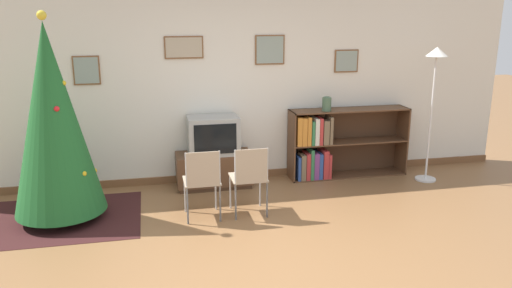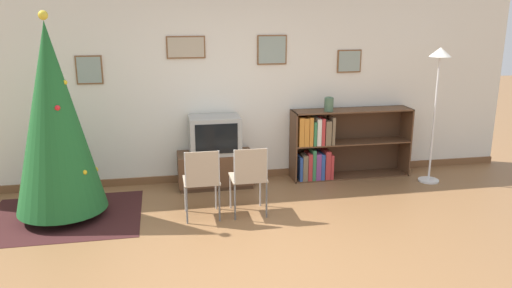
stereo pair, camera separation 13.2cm
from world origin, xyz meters
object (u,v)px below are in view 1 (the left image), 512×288
object	(u,v)px
christmas_tree	(53,120)
tv_console	(214,170)
vase	(327,104)
standing_lamp	(434,80)
folding_chair_right	(250,176)
bookshelf	(328,145)
television	(213,135)
folding_chair_left	(202,180)

from	to	relation	value
christmas_tree	tv_console	world-z (taller)	christmas_tree
christmas_tree	vase	xyz separation A→B (m)	(3.37, 0.72, -0.08)
tv_console	standing_lamp	world-z (taller)	standing_lamp
folding_chair_right	bookshelf	bearing A→B (deg)	39.86
television	folding_chair_left	bearing A→B (deg)	-104.02
christmas_tree	standing_lamp	bearing A→B (deg)	4.22
folding_chair_right	standing_lamp	size ratio (longest dim) A/B	0.45
christmas_tree	folding_chair_left	world-z (taller)	christmas_tree
christmas_tree	folding_chair_right	world-z (taller)	christmas_tree
bookshelf	standing_lamp	size ratio (longest dim) A/B	0.92
vase	standing_lamp	world-z (taller)	standing_lamp
tv_console	standing_lamp	distance (m)	3.16
standing_lamp	bookshelf	bearing A→B (deg)	161.76
standing_lamp	christmas_tree	bearing A→B (deg)	-175.78
tv_console	vase	distance (m)	1.76
christmas_tree	bookshelf	world-z (taller)	christmas_tree
christmas_tree	tv_console	xyz separation A→B (m)	(1.82, 0.72, -0.91)
folding_chair_left	christmas_tree	bearing A→B (deg)	167.13
vase	standing_lamp	distance (m)	1.44
television	folding_chair_left	distance (m)	1.13
folding_chair_left	folding_chair_right	size ratio (longest dim) A/B	1.00
vase	bookshelf	bearing A→B (deg)	39.39
vase	folding_chair_left	bearing A→B (deg)	-149.43
folding_chair_left	standing_lamp	xyz separation A→B (m)	(3.18, 0.70, 0.93)
christmas_tree	standing_lamp	world-z (taller)	christmas_tree
television	standing_lamp	distance (m)	3.01
folding_chair_left	vase	world-z (taller)	vase
television	folding_chair_right	distance (m)	1.13
christmas_tree	bookshelf	size ratio (longest dim) A/B	1.35
folding_chair_left	tv_console	bearing A→B (deg)	76.01
television	folding_chair_right	size ratio (longest dim) A/B	0.80
folding_chair_right	bookshelf	size ratio (longest dim) A/B	0.49
folding_chair_right	bookshelf	world-z (taller)	bookshelf
christmas_tree	folding_chair_right	xyz separation A→B (m)	(2.08, -0.35, -0.67)
tv_console	folding_chair_left	size ratio (longest dim) A/B	1.21
folding_chair_left	bookshelf	world-z (taller)	bookshelf
folding_chair_left	folding_chair_right	world-z (taller)	same
folding_chair_left	standing_lamp	bearing A→B (deg)	12.47
folding_chair_right	standing_lamp	bearing A→B (deg)	14.89
tv_console	standing_lamp	bearing A→B (deg)	-7.27
standing_lamp	folding_chair_left	bearing A→B (deg)	-167.53
folding_chair_left	standing_lamp	size ratio (longest dim) A/B	0.45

